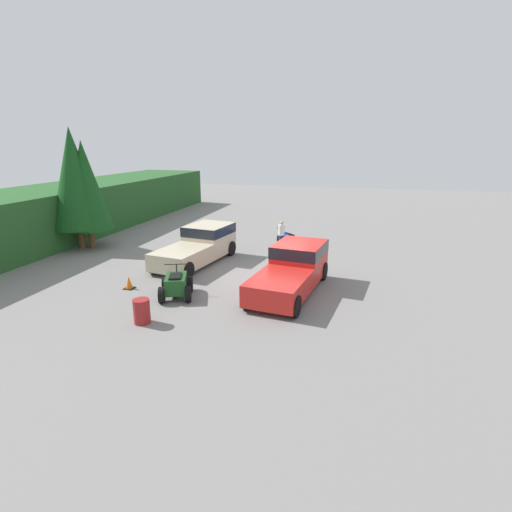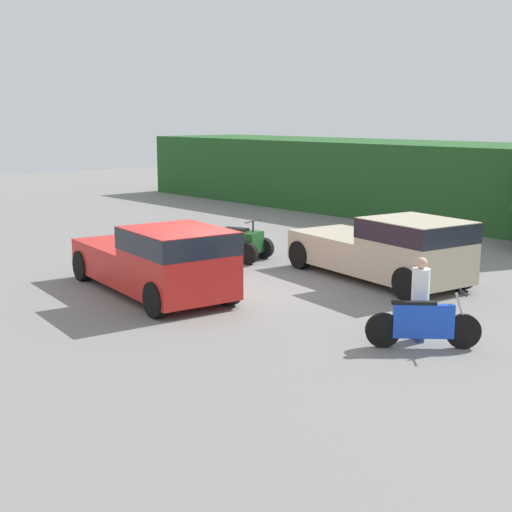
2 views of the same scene
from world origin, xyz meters
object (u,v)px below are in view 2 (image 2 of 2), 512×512
object	(u,v)px
pickup_truck_red	(160,259)
quad_atv	(239,244)
dirt_bike	(423,324)
rider_person	(420,296)
steel_barrel	(191,235)
pickup_truck_second	(390,247)
traffic_cone	(301,244)

from	to	relation	value
pickup_truck_red	quad_atv	size ratio (longest dim) A/B	2.66
dirt_bike	rider_person	world-z (taller)	rider_person
rider_person	steel_barrel	distance (m)	11.51
pickup_truck_second	dirt_bike	bearing A→B (deg)	-36.78
pickup_truck_second	rider_person	xyz separation A→B (m)	(3.57, -3.65, -0.04)
pickup_truck_red	steel_barrel	bearing A→B (deg)	144.01
pickup_truck_second	rider_person	bearing A→B (deg)	-36.88
quad_atv	traffic_cone	xyz separation A→B (m)	(0.34, 2.42, -0.25)
steel_barrel	traffic_cone	bearing A→B (deg)	38.95
dirt_bike	traffic_cone	size ratio (longest dim) A/B	2.99
pickup_truck_second	traffic_cone	distance (m)	4.96
dirt_bike	quad_atv	xyz separation A→B (m)	(-8.93, 2.93, 0.03)
pickup_truck_red	steel_barrel	world-z (taller)	pickup_truck_red
dirt_bike	rider_person	xyz separation A→B (m)	(-0.32, 0.31, 0.45)
quad_atv	traffic_cone	distance (m)	2.45
dirt_bike	quad_atv	bearing A→B (deg)	116.41
quad_atv	steel_barrel	world-z (taller)	quad_atv
pickup_truck_red	dirt_bike	distance (m)	6.89
traffic_cone	pickup_truck_second	bearing A→B (deg)	-16.48
quad_atv	steel_barrel	bearing A→B (deg)	157.86
pickup_truck_red	quad_atv	world-z (taller)	pickup_truck_red
quad_atv	dirt_bike	bearing A→B (deg)	-38.78
traffic_cone	steel_barrel	world-z (taller)	steel_barrel
rider_person	traffic_cone	world-z (taller)	rider_person
rider_person	traffic_cone	bearing A→B (deg)	94.96
dirt_bike	steel_barrel	world-z (taller)	dirt_bike
dirt_bike	steel_barrel	size ratio (longest dim) A/B	1.87
dirt_bike	quad_atv	world-z (taller)	quad_atv
rider_person	steel_barrel	xyz separation A→B (m)	(-11.18, 2.69, -0.48)
pickup_truck_red	steel_barrel	xyz separation A→B (m)	(-4.80, 4.51, -0.52)
dirt_bike	steel_barrel	bearing A→B (deg)	119.96
pickup_truck_second	steel_barrel	world-z (taller)	pickup_truck_second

